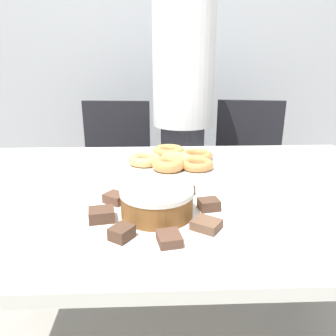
# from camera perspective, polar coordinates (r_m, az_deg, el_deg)

# --- Properties ---
(wall_back) EXTENTS (8.00, 0.05, 2.60)m
(wall_back) POSITION_cam_1_polar(r_m,az_deg,el_deg) (2.49, -0.88, 22.78)
(wall_back) COLOR #B2B7BC
(wall_back) RESTS_ON ground_plane
(table) EXTENTS (1.44, 0.93, 0.76)m
(table) POSITION_cam_1_polar(r_m,az_deg,el_deg) (1.03, 1.39, -8.02)
(table) COLOR silver
(table) RESTS_ON ground_plane
(person_standing) EXTENTS (0.31, 0.31, 1.61)m
(person_standing) POSITION_cam_1_polar(r_m,az_deg,el_deg) (1.73, 2.60, 9.90)
(person_standing) COLOR #383842
(person_standing) RESTS_ON ground_plane
(office_chair_left) EXTENTS (0.48, 0.48, 0.88)m
(office_chair_left) POSITION_cam_1_polar(r_m,az_deg,el_deg) (1.95, -9.30, -2.79)
(office_chair_left) COLOR black
(office_chair_left) RESTS_ON ground_plane
(office_chair_right) EXTENTS (0.51, 0.51, 0.88)m
(office_chair_right) POSITION_cam_1_polar(r_m,az_deg,el_deg) (2.01, 13.75, -2.43)
(office_chair_right) COLOR black
(office_chair_right) RESTS_ON ground_plane
(plate_cake) EXTENTS (0.35, 0.35, 0.01)m
(plate_cake) POSITION_cam_1_polar(r_m,az_deg,el_deg) (0.80, -1.90, -8.39)
(plate_cake) COLOR white
(plate_cake) RESTS_ON table
(plate_donuts) EXTENTS (0.38, 0.38, 0.01)m
(plate_donuts) POSITION_cam_1_polar(r_m,az_deg,el_deg) (1.17, 1.29, 0.60)
(plate_donuts) COLOR white
(plate_donuts) RESTS_ON table
(frosted_cake) EXTENTS (0.17, 0.17, 0.07)m
(frosted_cake) POSITION_cam_1_polar(r_m,az_deg,el_deg) (0.78, -1.93, -5.88)
(frosted_cake) COLOR brown
(frosted_cake) RESTS_ON plate_cake
(lamington_0) EXTENTS (0.06, 0.06, 0.03)m
(lamington_0) POSITION_cam_1_polar(r_m,az_deg,el_deg) (0.70, -8.06, -11.10)
(lamington_0) COLOR #513828
(lamington_0) RESTS_ON plate_cake
(lamington_1) EXTENTS (0.06, 0.06, 0.02)m
(lamington_1) POSITION_cam_1_polar(r_m,az_deg,el_deg) (0.68, 0.22, -12.16)
(lamington_1) COLOR brown
(lamington_1) RESTS_ON plate_cake
(lamington_2) EXTENTS (0.08, 0.07, 0.02)m
(lamington_2) POSITION_cam_1_polar(r_m,az_deg,el_deg) (0.73, 6.69, -9.75)
(lamington_2) COLOR brown
(lamington_2) RESTS_ON plate_cake
(lamington_3) EXTENTS (0.06, 0.05, 0.03)m
(lamington_3) POSITION_cam_1_polar(r_m,az_deg,el_deg) (0.82, 7.12, -6.30)
(lamington_3) COLOR #513828
(lamington_3) RESTS_ON plate_cake
(lamington_4) EXTENTS (0.06, 0.07, 0.03)m
(lamington_4) POSITION_cam_1_polar(r_m,az_deg,el_deg) (0.89, 2.81, -4.13)
(lamington_4) COLOR brown
(lamington_4) RESTS_ON plate_cake
(lamington_5) EXTENTS (0.05, 0.06, 0.02)m
(lamington_5) POSITION_cam_1_polar(r_m,az_deg,el_deg) (0.91, -3.48, -3.77)
(lamington_5) COLOR brown
(lamington_5) RESTS_ON plate_cake
(lamington_6) EXTENTS (0.07, 0.07, 0.02)m
(lamington_6) POSITION_cam_1_polar(r_m,az_deg,el_deg) (0.86, -9.14, -5.18)
(lamington_6) COLOR brown
(lamington_6) RESTS_ON plate_cake
(lamington_7) EXTENTS (0.07, 0.06, 0.03)m
(lamington_7) POSITION_cam_1_polar(r_m,az_deg,el_deg) (0.78, -11.50, -7.96)
(lamington_7) COLOR #513828
(lamington_7) RESTS_ON plate_cake
(donut_0) EXTENTS (0.11, 0.11, 0.03)m
(donut_0) POSITION_cam_1_polar(r_m,az_deg,el_deg) (1.16, 1.29, 1.52)
(donut_0) COLOR #E5AD66
(donut_0) RESTS_ON plate_donuts
(donut_1) EXTENTS (0.11, 0.11, 0.03)m
(donut_1) POSITION_cam_1_polar(r_m,az_deg,el_deg) (1.11, 5.06, 0.66)
(donut_1) COLOR #C68447
(donut_1) RESTS_ON plate_donuts
(donut_2) EXTENTS (0.12, 0.12, 0.03)m
(donut_2) POSITION_cam_1_polar(r_m,az_deg,el_deg) (1.22, 5.01, 2.20)
(donut_2) COLOR #C68447
(donut_2) RESTS_ON plate_donuts
(donut_3) EXTENTS (0.12, 0.12, 0.03)m
(donut_3) POSITION_cam_1_polar(r_m,az_deg,el_deg) (1.25, 0.11, 2.92)
(donut_3) COLOR #D18E4C
(donut_3) RESTS_ON plate_donuts
(donut_4) EXTENTS (0.12, 0.12, 0.03)m
(donut_4) POSITION_cam_1_polar(r_m,az_deg,el_deg) (1.16, -4.10, 1.47)
(donut_4) COLOR #E5AD66
(donut_4) RESTS_ON plate_donuts
(donut_5) EXTENTS (0.11, 0.11, 0.04)m
(donut_5) POSITION_cam_1_polar(r_m,az_deg,el_deg) (1.10, 0.05, 0.69)
(donut_5) COLOR #D18E4C
(donut_5) RESTS_ON plate_donuts
(napkin) EXTENTS (0.13, 0.11, 0.01)m
(napkin) POSITION_cam_1_polar(r_m,az_deg,el_deg) (1.21, 23.03, -0.36)
(napkin) COLOR white
(napkin) RESTS_ON table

